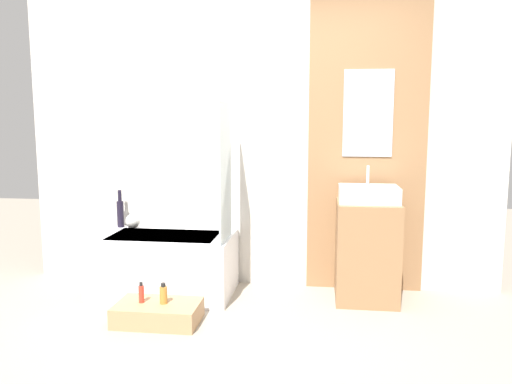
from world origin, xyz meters
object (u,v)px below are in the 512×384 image
Objects in this scene: wooden_step_bench at (158,313)px; vase_tall_dark at (120,212)px; sink at (368,194)px; bathtub at (165,264)px; vase_round_light at (133,221)px; bottle_soap_secondary at (163,294)px; bottle_soap_primary at (141,293)px.

vase_tall_dark reaches higher than wooden_step_bench.
vase_tall_dark is (-2.19, 0.20, -0.24)m from sink.
vase_round_light is at bearing 147.52° from bathtub.
vase_tall_dark is 2.19× the size of bottle_soap_secondary.
vase_round_light reaches higher than bathtub.
sink is 1.39× the size of vase_tall_dark.
vase_tall_dark is 1.21m from bottle_soap_secondary.
wooden_step_bench is 0.15m from bottle_soap_secondary.
bottle_soap_primary is at bearing -157.29° from sink.
vase_round_light is (-2.06, 0.16, -0.31)m from sink.
bathtub is at bearing -32.48° from vase_round_light.
sink reaches higher than vase_tall_dark.
sink is (1.69, 0.07, 0.63)m from bathtub.
sink is at bearing -5.15° from vase_tall_dark.
vase_tall_dark reaches higher than vase_round_light.
bottle_soap_primary is 0.17m from bottle_soap_secondary.
bathtub is at bearing 106.55° from bottle_soap_secondary.
bathtub reaches higher than bottle_soap_primary.
sink is 3.04× the size of bottle_soap_secondary.
bottle_soap_primary is (-0.12, 0.00, 0.14)m from wooden_step_bench.
bottle_soap_primary is at bearing 180.00° from wooden_step_bench.
bottle_soap_secondary is at bearing -155.05° from sink.
bottle_soap_secondary is at bearing 0.00° from wooden_step_bench.
bathtub is 1.90× the size of wooden_step_bench.
bottle_soap_secondary is (-1.50, -0.70, -0.67)m from sink.
vase_tall_dark is at bearing 174.85° from sink.
vase_tall_dark is 1.12m from bottle_soap_primary.
wooden_step_bench is 3.97× the size of bottle_soap_primary.
bottle_soap_primary is at bearing 180.00° from bottle_soap_secondary.
bathtub is 2.46× the size of sink.
vase_round_light is 1.01m from bottle_soap_primary.
vase_tall_dark is 2.21× the size of bottle_soap_primary.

